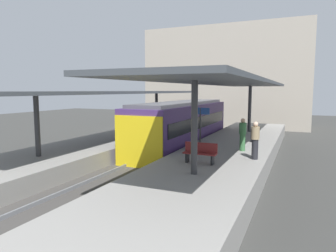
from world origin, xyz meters
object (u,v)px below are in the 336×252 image
at_px(passenger_near_bench, 255,140).
at_px(litter_bin, 254,135).
at_px(commuter_train, 182,125).
at_px(platform_sign, 200,120).
at_px(platform_bench, 200,152).
at_px(passenger_mid_platform, 243,134).

bearing_deg(passenger_near_bench, litter_bin, 98.13).
distance_m(commuter_train, platform_sign, 5.81).
relative_size(platform_bench, passenger_near_bench, 0.84).
xyz_separation_m(commuter_train, platform_sign, (2.84, -4.99, 0.90)).
xyz_separation_m(platform_sign, passenger_near_bench, (2.65, -0.35, -0.75)).
bearing_deg(platform_bench, platform_sign, 107.94).
bearing_deg(commuter_train, passenger_mid_platform, -37.93).
bearing_deg(litter_bin, platform_sign, -114.57).
distance_m(platform_bench, litter_bin, 6.49).
distance_m(litter_bin, passenger_near_bench, 4.75).
xyz_separation_m(platform_bench, litter_bin, (1.32, 6.36, -0.06)).
height_order(platform_bench, platform_sign, platform_sign).
xyz_separation_m(commuter_train, litter_bin, (4.82, -0.67, -0.33)).
relative_size(litter_bin, passenger_mid_platform, 0.49).
distance_m(platform_bench, platform_sign, 2.43).
xyz_separation_m(platform_bench, passenger_near_bench, (1.99, 1.68, 0.41)).
bearing_deg(platform_sign, platform_bench, -72.06).
bearing_deg(commuter_train, passenger_near_bench, -44.25).
xyz_separation_m(platform_sign, litter_bin, (1.98, 4.32, -1.22)).
height_order(litter_bin, passenger_mid_platform, passenger_mid_platform).
bearing_deg(passenger_near_bench, platform_sign, 172.36).
relative_size(platform_sign, litter_bin, 2.76).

